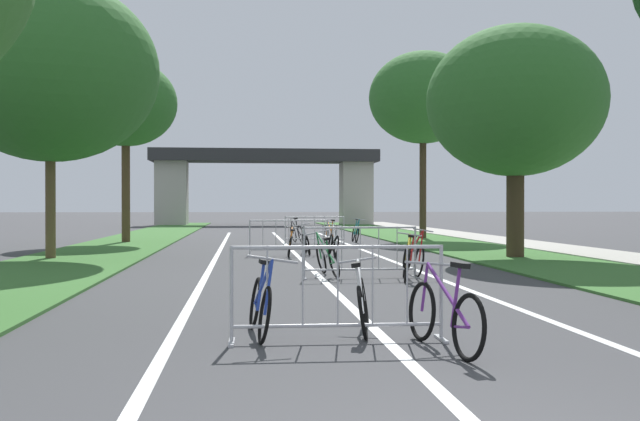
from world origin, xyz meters
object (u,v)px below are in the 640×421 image
Objects in this scene: crowd_barrier_third at (289,238)px; tree_right_pine_near at (423,98)px; bicycle_silver_10 at (333,244)px; bicycle_teal_6 at (356,233)px; bicycle_green_7 at (327,259)px; tree_right_oak_near at (515,102)px; bicycle_red_9 at (413,258)px; bicycle_yellow_5 at (407,262)px; bicycle_black_2 at (297,233)px; bicycle_silver_0 at (306,243)px; crowd_barrier_second at (360,253)px; crowd_barrier_fourth at (315,230)px; bicycle_white_4 at (363,303)px; bicycle_purple_3 at (444,315)px; bicycle_orange_11 at (290,245)px; tree_left_pine_far at (50,71)px; bicycle_blue_8 at (260,304)px; tree_left_cypress_far at (126,104)px; crowd_barrier_nearest at (338,294)px; bicycle_orange_1 at (330,234)px.

tree_right_pine_near is at bearing 56.22° from crowd_barrier_third.
bicycle_silver_10 is at bearing -117.31° from tree_right_pine_near.
bicycle_green_7 is at bearing 79.61° from bicycle_teal_6.
tree_right_oak_near is 3.81× the size of bicycle_red_9.
bicycle_yellow_5 is at bearing 69.10° from bicycle_red_9.
crowd_barrier_third is 1.36× the size of bicycle_black_2.
tree_right_pine_near reaches higher than bicycle_silver_0.
crowd_barrier_second is at bearing -108.33° from tree_right_pine_near.
tree_right_oak_near is 3.74× the size of bicycle_green_7.
bicycle_black_2 is (-0.29, 13.78, -0.13)m from crowd_barrier_second.
bicycle_black_2 is 1.01× the size of bicycle_green_7.
bicycle_yellow_5 is (1.14, -14.26, -0.02)m from bicycle_black_2.
bicycle_red_9 is (-4.20, -15.87, -5.79)m from tree_right_pine_near.
crowd_barrier_fourth is 1.49× the size of bicycle_white_4.
bicycle_teal_6 is at bearing 73.72° from bicycle_purple_3.
bicycle_green_7 reaches higher than bicycle_silver_10.
bicycle_silver_0 is 0.98× the size of bicycle_orange_11.
tree_right_oak_near reaches higher than bicycle_white_4.
crowd_barrier_second is at bearing -37.29° from tree_left_pine_far.
tree_left_pine_far is at bearing 109.28° from bicycle_purple_3.
bicycle_green_7 is 1.02× the size of bicycle_red_9.
bicycle_teal_6 reaches higher than bicycle_blue_8.
bicycle_silver_10 is at bearing -91.16° from crowd_barrier_fourth.
bicycle_green_7 is 1.08× the size of bicycle_blue_8.
crowd_barrier_fourth is at bearing -42.49° from bicycle_black_2.
tree_right_oak_near is at bearing 109.81° from bicycle_teal_6.
bicycle_purple_3 is (-5.48, -12.19, -4.00)m from tree_right_oak_near.
tree_right_pine_near is at bearing 9.16° from tree_left_cypress_far.
crowd_barrier_third is (-1.04, 6.70, 0.00)m from crowd_barrier_second.
bicycle_green_7 is 5.89m from bicycle_silver_10.
bicycle_silver_10 is (1.57, 13.00, -0.17)m from crowd_barrier_nearest.
tree_right_oak_near is 13.96m from bicycle_blue_8.
crowd_barrier_fourth is at bearing 78.05° from crowd_barrier_third.
bicycle_blue_8 is at bearing -97.36° from crowd_barrier_fourth.
bicycle_black_2 reaches higher than bicycle_white_4.
crowd_barrier_third is at bearing 93.52° from bicycle_orange_11.
bicycle_blue_8 is at bearing 63.16° from bicycle_red_9.
bicycle_purple_3 is 1.30m from bicycle_white_4.
crowd_barrier_third reaches higher than bicycle_silver_10.
bicycle_blue_8 is at bearing -110.73° from bicycle_green_7.
tree_left_pine_far is 11.53m from bicycle_yellow_5.
bicycle_orange_1 is at bearing 75.40° from bicycle_silver_0.
tree_left_cypress_far is at bearing 172.53° from crowd_barrier_fourth.
bicycle_yellow_5 is (1.16, 6.79, 0.01)m from bicycle_purple_3.
bicycle_orange_11 is (-0.41, 5.77, -0.02)m from bicycle_green_7.
crowd_barrier_nearest is 7.21m from bicycle_green_7.
bicycle_silver_0 is 7.26m from bicycle_teal_6.
bicycle_red_9 is at bearing -70.07° from crowd_barrier_third.
bicycle_silver_10 is at bearing 95.08° from bicycle_white_4.
bicycle_teal_6 is at bearing 96.47° from bicycle_yellow_5.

